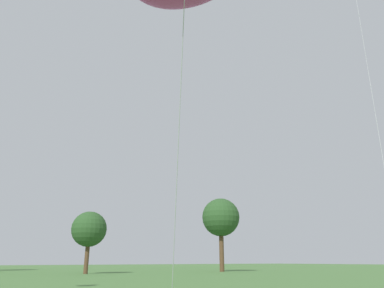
% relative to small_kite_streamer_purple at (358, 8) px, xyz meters
% --- Properties ---
extents(small_kite_streamer_purple, '(3.48, 1.77, 17.32)m').
position_rel_small_kite_streamer_purple_xyz_m(small_kite_streamer_purple, '(0.00, 0.00, 0.00)').
color(small_kite_streamer_purple, black).
rests_on(small_kite_streamer_purple, ground).
extents(tree_oak_right, '(4.37, 4.37, 7.52)m').
position_rel_small_kite_streamer_purple_xyz_m(tree_oak_right, '(-2.60, 36.53, -10.57)').
color(tree_oak_right, '#513823').
rests_on(tree_oak_right, ground).
extents(tree_oak_left, '(5.67, 5.67, 10.68)m').
position_rel_small_kite_streamer_purple_xyz_m(tree_oak_left, '(16.92, 34.25, -8.08)').
color(tree_oak_left, '#513823').
rests_on(tree_oak_left, ground).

